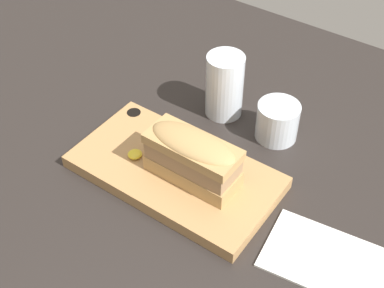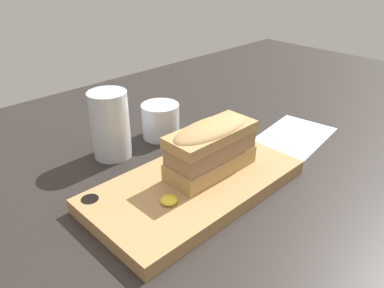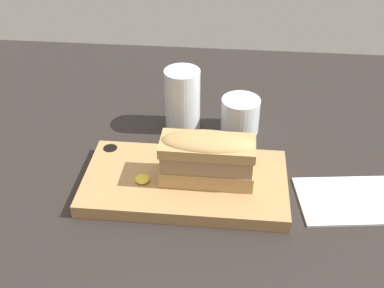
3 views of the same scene
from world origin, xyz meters
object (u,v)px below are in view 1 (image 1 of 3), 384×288
Objects in this scene: serving_board at (176,170)px; wine_glass at (277,122)px; napkin at (326,259)px; water_glass at (224,89)px; sandwich at (194,155)px.

wine_glass is at bearing 64.04° from serving_board.
serving_board is at bearing -115.96° from wine_glass.
serving_board reaches higher than napkin.
napkin is at bearing -32.94° from water_glass.
water_glass is at bearing 97.73° from serving_board.
sandwich is 2.02× the size of wine_glass.
water_glass is 0.65× the size of napkin.
wine_glass is at bearing 74.06° from sandwich.
sandwich reaches higher than serving_board.
sandwich is 20.04cm from wine_glass.
sandwich reaches higher than wine_glass.
napkin is (19.56, -20.04, -3.16)cm from wine_glass.
serving_board is 2.23× the size of sandwich.
serving_board is 21.15cm from wine_glass.
wine_glass is (9.21, 18.91, 2.18)cm from serving_board.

